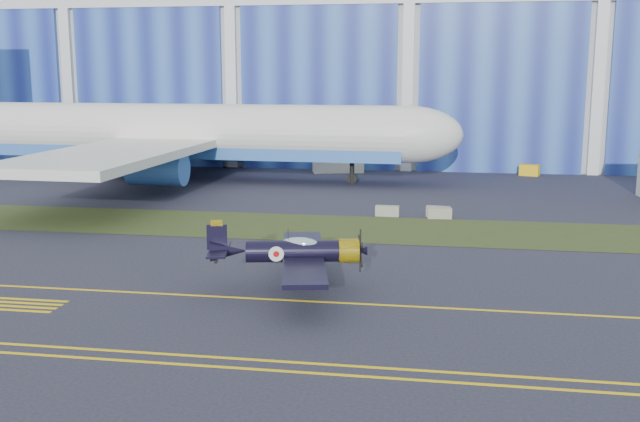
% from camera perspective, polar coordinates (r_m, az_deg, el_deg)
% --- Properties ---
extents(ground, '(260.00, 260.00, 0.00)m').
position_cam_1_polar(ground, '(44.80, 3.22, -5.13)').
color(ground, '#2B2C3C').
rests_on(ground, ground).
extents(grass_median, '(260.00, 10.00, 0.02)m').
position_cam_1_polar(grass_median, '(58.33, 4.73, -1.41)').
color(grass_median, '#475128').
rests_on(grass_median, ground).
extents(hangar, '(220.00, 45.70, 30.00)m').
position_cam_1_polar(hangar, '(114.77, 7.33, 11.97)').
color(hangar, silver).
rests_on(hangar, ground).
extents(taxiway_centreline, '(200.00, 0.20, 0.02)m').
position_cam_1_polar(taxiway_centreline, '(40.03, 2.43, -7.04)').
color(taxiway_centreline, yellow).
rests_on(taxiway_centreline, ground).
extents(edge_line_near, '(80.00, 0.20, 0.02)m').
position_cam_1_polar(edge_line_near, '(31.20, 0.22, -12.29)').
color(edge_line_near, yellow).
rests_on(edge_line_near, ground).
extents(edge_line_far, '(80.00, 0.20, 0.02)m').
position_cam_1_polar(edge_line_far, '(32.12, 0.52, -11.61)').
color(edge_line_far, yellow).
rests_on(edge_line_far, ground).
extents(hold_short_ladder, '(6.00, 2.40, 0.02)m').
position_cam_1_polar(hold_short_ladder, '(43.22, -22.72, -6.55)').
color(hold_short_ladder, yellow).
rests_on(hold_short_ladder, ground).
extents(warbird, '(12.08, 13.68, 3.54)m').
position_cam_1_polar(warbird, '(41.52, -2.05, -3.08)').
color(warbird, black).
rests_on(warbird, ground).
extents(jetliner, '(70.89, 60.68, 24.16)m').
position_cam_1_polar(jetliner, '(85.99, -10.43, 10.42)').
color(jetliner, white).
rests_on(jetliner, ground).
extents(shipping_container, '(6.45, 3.94, 2.61)m').
position_cam_1_polar(shipping_container, '(90.92, 1.38, 3.79)').
color(shipping_container, white).
rests_on(shipping_container, ground).
extents(tug, '(2.50, 1.94, 1.28)m').
position_cam_1_polar(tug, '(91.46, 15.67, 3.02)').
color(tug, yellow).
rests_on(tug, ground).
extents(barrier_a, '(2.02, 0.66, 0.90)m').
position_cam_1_polar(barrier_a, '(63.68, 5.15, 0.00)').
color(barrier_a, gray).
rests_on(barrier_a, ground).
extents(barrier_b, '(2.07, 0.90, 0.90)m').
position_cam_1_polar(barrier_b, '(63.99, 9.00, -0.03)').
color(barrier_b, gray).
rests_on(barrier_b, ground).
extents(barrier_c, '(2.04, 0.75, 0.90)m').
position_cam_1_polar(barrier_c, '(63.11, 9.10, -0.18)').
color(barrier_c, gray).
rests_on(barrier_c, ground).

